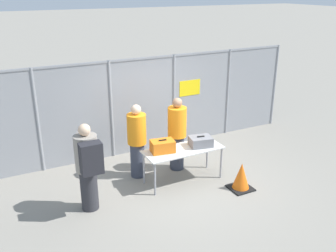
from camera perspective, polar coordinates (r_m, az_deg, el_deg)
name	(u,v)px	position (r m, az deg, el deg)	size (l,w,h in m)	color
ground_plane	(182,182)	(8.04, 2.07, -8.55)	(120.00, 120.00, 0.00)	gray
fence_section	(144,103)	(9.15, -3.68, 3.48)	(8.39, 0.07, 2.35)	gray
inspection_table	(183,152)	(7.82, 2.33, -3.94)	(1.69, 0.67, 0.73)	silver
suitcase_orange	(163,146)	(7.61, -0.83, -3.10)	(0.52, 0.39, 0.27)	orange
suitcase_grey	(201,141)	(7.92, 4.99, -2.36)	(0.52, 0.44, 0.22)	slate
traveler_hooded	(88,165)	(6.84, -12.10, -5.82)	(0.42, 0.65, 1.69)	#2D2D33
security_worker_near	(177,133)	(8.26, 1.38, -1.08)	(0.41, 0.41, 1.67)	#383D4C
security_worker_far	(137,140)	(7.96, -4.76, -2.17)	(0.40, 0.40, 1.63)	#383D4C
utility_trailer	(170,111)	(11.20, 0.35, 2.23)	(3.32, 2.00, 0.64)	#4C6B47
traffic_cone	(241,177)	(7.82, 11.09, -7.65)	(0.46, 0.46, 0.57)	black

